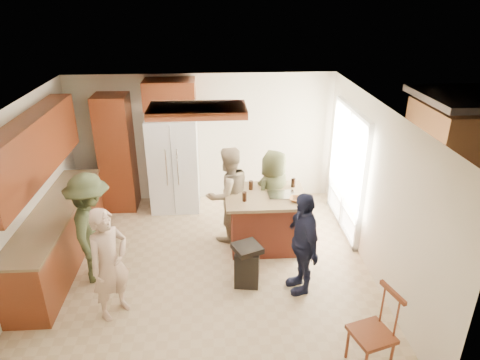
{
  "coord_description": "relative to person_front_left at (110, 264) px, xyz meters",
  "views": [
    {
      "loc": [
        0.21,
        -5.36,
        3.94
      ],
      "look_at": [
        0.6,
        0.76,
        1.15
      ],
      "focal_mm": 32.0,
      "sensor_mm": 36.0,
      "label": 1
    }
  ],
  "objects": [
    {
      "name": "back_wall_units",
      "position": [
        -0.19,
        3.03,
        0.61
      ],
      "size": [
        1.8,
        0.6,
        2.45
      ],
      "color": "maroon",
      "rests_on": "ground"
    },
    {
      "name": "island_items",
      "position": [
        2.38,
        1.42,
        0.2
      ],
      "size": [
        0.97,
        0.68,
        0.15
      ],
      "color": "silver",
      "rests_on": "kitchen_island"
    },
    {
      "name": "person_behind_right",
      "position": [
        2.32,
        1.82,
        -0.0
      ],
      "size": [
        0.89,
        0.85,
        1.53
      ],
      "primitive_type": "imported",
      "rotation": [
        0.0,
        0.0,
        3.81
      ],
      "color": "#3C3F25",
      "rests_on": "ground"
    },
    {
      "name": "trash_bin",
      "position": [
        1.77,
        0.51,
        -0.45
      ],
      "size": [
        0.47,
        0.47,
        0.63
      ],
      "color": "black",
      "rests_on": "ground"
    },
    {
      "name": "person_side_right",
      "position": [
        2.52,
        0.34,
        -0.01
      ],
      "size": [
        0.59,
        0.95,
        1.51
      ],
      "primitive_type": "imported",
      "rotation": [
        0.0,
        0.0,
        -1.4
      ],
      "color": "#1B1E37",
      "rests_on": "ground"
    },
    {
      "name": "refrigerator",
      "position": [
        0.59,
        2.95,
        0.13
      ],
      "size": [
        0.9,
        0.76,
        1.8
      ],
      "color": "white",
      "rests_on": "ground"
    },
    {
      "name": "person_front_left",
      "position": [
        0.0,
        0.0,
        0.0
      ],
      "size": [
        0.68,
        0.69,
        1.53
      ],
      "primitive_type": "imported",
      "rotation": [
        0.0,
        0.0,
        0.85
      ],
      "color": "tan",
      "rests_on": "ground"
    },
    {
      "name": "left_cabinetry",
      "position": [
        -1.11,
        1.23,
        0.19
      ],
      "size": [
        0.64,
        3.0,
        2.3
      ],
      "color": "maroon",
      "rests_on": "ground"
    },
    {
      "name": "spindle_chair",
      "position": [
        3.04,
        -1.05,
        -0.31
      ],
      "size": [
        0.52,
        0.52,
        0.99
      ],
      "color": "maroon",
      "rests_on": "ground"
    },
    {
      "name": "room_shell",
      "position": [
        5.51,
        2.48,
        0.1
      ],
      "size": [
        8.0,
        5.2,
        5.0
      ],
      "color": "tan",
      "rests_on": "ground"
    },
    {
      "name": "person_behind_left",
      "position": [
        1.56,
        1.74,
        0.05
      ],
      "size": [
        0.94,
        0.82,
        1.64
      ],
      "primitive_type": "imported",
      "rotation": [
        0.0,
        0.0,
        3.65
      ],
      "color": "tan",
      "rests_on": "ground"
    },
    {
      "name": "person_counter",
      "position": [
        -0.4,
        0.77,
        0.06
      ],
      "size": [
        0.63,
        1.13,
        1.66
      ],
      "primitive_type": "imported",
      "rotation": [
        0.0,
        0.0,
        1.69
      ],
      "color": "#394126",
      "rests_on": "ground"
    },
    {
      "name": "kitchen_island",
      "position": [
        2.14,
        1.49,
        -0.29
      ],
      "size": [
        1.28,
        1.03,
        0.93
      ],
      "color": "#A4412A",
      "rests_on": "ground"
    }
  ]
}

